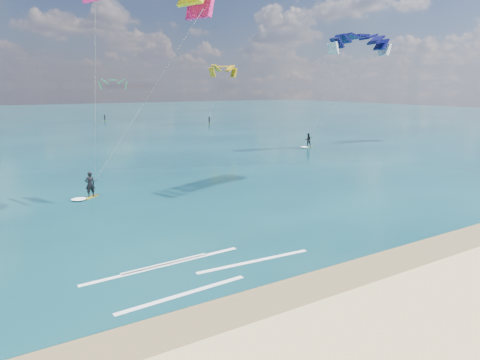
# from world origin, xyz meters

# --- Properties ---
(ground) EXTENTS (320.00, 320.00, 0.00)m
(ground) POSITION_xyz_m (0.00, 40.00, 0.00)
(ground) COLOR tan
(ground) RESTS_ON ground
(wet_sand_strip) EXTENTS (320.00, 2.40, 0.01)m
(wet_sand_strip) POSITION_xyz_m (0.00, 3.00, 0.00)
(wet_sand_strip) COLOR brown
(wet_sand_strip) RESTS_ON ground
(sea) EXTENTS (320.00, 200.00, 0.04)m
(sea) POSITION_xyz_m (0.00, 104.00, 0.02)
(sea) COLOR #092B34
(sea) RESTS_ON ground
(kitesurfer_main) EXTENTS (11.73, 8.55, 17.44)m
(kitesurfer_main) POSITION_xyz_m (0.81, 19.98, 9.06)
(kitesurfer_main) COLOR yellow
(kitesurfer_main) RESTS_ON sea
(kitesurfer_far) EXTENTS (12.17, 6.35, 16.37)m
(kitesurfer_far) POSITION_xyz_m (33.40, 33.39, 8.55)
(kitesurfer_far) COLOR #BCE121
(kitesurfer_far) RESTS_ON sea
(shoreline_foam) EXTENTS (10.82, 3.72, 0.01)m
(shoreline_foam) POSITION_xyz_m (-0.17, 6.93, 0.04)
(shoreline_foam) COLOR white
(shoreline_foam) RESTS_ON ground
(distant_kites) EXTENTS (80.72, 39.54, 13.11)m
(distant_kites) POSITION_xyz_m (-3.24, 81.48, 5.60)
(distant_kites) COLOR #30854D
(distant_kites) RESTS_ON ground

